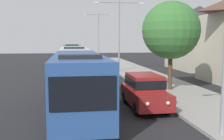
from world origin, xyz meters
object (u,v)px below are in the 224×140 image
at_px(bus_lead, 78,80).
at_px(streetlamp_mid, 119,28).
at_px(roadside_tree, 171,30).
at_px(streetlamp_far, 98,31).
at_px(bus_second_in_line, 74,61).
at_px(white_suv, 144,90).
at_px(bus_middle, 72,54).

height_order(bus_lead, streetlamp_mid, streetlamp_mid).
distance_m(bus_lead, roadside_tree, 8.90).
height_order(streetlamp_mid, streetlamp_far, streetlamp_far).
relative_size(bus_second_in_line, streetlamp_far, 1.40).
distance_m(streetlamp_mid, streetlamp_far, 22.64).
relative_size(white_suv, roadside_tree, 0.73).
bearing_deg(streetlamp_far, roadside_tree, -87.47).
distance_m(bus_second_in_line, streetlamp_far, 27.68).
bearing_deg(streetlamp_mid, bus_lead, -107.13).
height_order(white_suv, streetlamp_mid, streetlamp_mid).
xyz_separation_m(bus_second_in_line, roadside_tree, (6.96, -8.51, 2.82)).
distance_m(streetlamp_far, roadside_tree, 35.44).
height_order(bus_middle, streetlamp_mid, streetlamp_mid).
bearing_deg(bus_lead, bus_second_in_line, 90.00).
xyz_separation_m(streetlamp_mid, roadside_tree, (1.56, -12.75, -0.67)).
bearing_deg(bus_lead, streetlamp_far, 82.34).
height_order(bus_lead, bus_middle, same).
relative_size(streetlamp_mid, roadside_tree, 1.26).
bearing_deg(bus_middle, bus_second_in_line, -90.00).
xyz_separation_m(bus_second_in_line, streetlamp_far, (5.40, 26.88, 3.82)).
xyz_separation_m(bus_middle, roadside_tree, (6.96, -22.39, 2.82)).
relative_size(bus_lead, streetlamp_mid, 1.35).
relative_size(white_suv, streetlamp_far, 0.54).
bearing_deg(streetlamp_mid, white_suv, -95.56).
height_order(bus_second_in_line, roadside_tree, roadside_tree).
relative_size(bus_second_in_line, streetlamp_mid, 1.51).
bearing_deg(bus_second_in_line, streetlamp_far, 78.64).
bearing_deg(streetlamp_mid, bus_second_in_line, -141.86).
height_order(bus_lead, bus_second_in_line, same).
height_order(bus_lead, roadside_tree, roadside_tree).
height_order(bus_lead, white_suv, bus_lead).
distance_m(white_suv, roadside_tree, 6.71).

